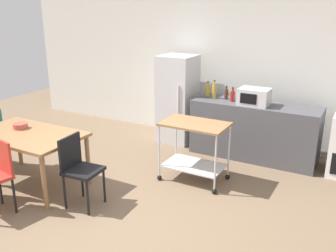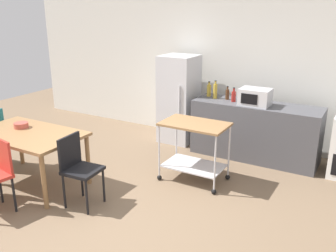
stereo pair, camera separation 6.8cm
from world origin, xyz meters
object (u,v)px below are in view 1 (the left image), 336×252
Objects in this scene: bottle_vinegar at (226,94)px; microwave at (254,97)px; bottle_hot_sauce at (208,90)px; bottle_soy_sauce at (233,96)px; refrigerator at (178,99)px; kitchen_cart at (194,142)px; bottle_wine at (214,91)px; dining_table at (27,139)px; chair_black at (79,166)px; fruit_bowl at (20,126)px.

bottle_vinegar is 0.53m from microwave.
bottle_soy_sauce is at bearing -16.36° from bottle_hot_sauce.
refrigerator is at bearing 172.15° from bottle_soy_sauce.
bottle_vinegar is 0.48× the size of microwave.
kitchen_cart is (0.97, -1.34, -0.20)m from refrigerator.
bottle_wine is (0.74, -0.10, 0.25)m from refrigerator.
chair_black reaches higher than dining_table.
fruit_bowl is at bearing -131.24° from bottle_vinegar.
bottle_wine is (1.67, 2.45, 0.36)m from dining_table.
microwave reaches higher than kitchen_cart.
dining_table is 6.81× the size of bottle_vinegar.
refrigerator reaches higher than chair_black.
chair_black is 2.96× the size of bottle_wine.
dining_table is at bearing -147.43° from kitchen_cart.
dining_table is at bearing -126.79° from bottle_vinegar.
bottle_soy_sauce is at bearing 50.13° from dining_table.
fruit_bowl is (-1.75, -2.45, -0.22)m from bottle_hot_sauce.
microwave is at bearing -7.42° from bottle_soy_sauce.
bottle_vinegar is at bearing 164.65° from microwave.
bottle_soy_sauce is (0.34, -0.05, -0.04)m from bottle_wine.
dining_table is at bearing -120.70° from bottle_hot_sauce.
bottle_hot_sauce is 1.29× the size of fruit_bowl.
refrigerator is at bearing 172.25° from bottle_wine.
refrigerator is (0.94, 2.55, 0.10)m from dining_table.
chair_black is 2.75m from bottle_soy_sauce.
bottle_soy_sauce is (0.11, 1.19, 0.42)m from kitchen_cart.
kitchen_cart is at bearing -39.53° from chair_black.
kitchen_cart is 1.34m from bottle_wine.
dining_table is 6.54× the size of bottle_soy_sauce.
fruit_bowl is at bearing 76.77° from chair_black.
bottle_soy_sauce is (2.01, 2.41, 0.32)m from dining_table.
microwave is at bearing 44.82° from dining_table.
refrigerator is 7.92× the size of fruit_bowl.
chair_black is at bearing -101.52° from bottle_hot_sauce.
microwave is (0.70, -0.10, 0.00)m from bottle_wine.
dining_table is 7.67× the size of fruit_bowl.
refrigerator is at bearing 176.52° from bottle_vinegar.
microwave reaches higher than bottle_hot_sauce.
fruit_bowl is (-2.10, -2.40, -0.20)m from bottle_vinegar.
refrigerator reaches higher than bottle_hot_sauce.
refrigerator is 1.47m from microwave.
bottle_vinegar is 0.96× the size of bottle_soy_sauce.
bottle_soy_sauce is 0.50× the size of microwave.
dining_table is 2.26m from kitchen_cart.
bottle_wine is at bearing 51.03° from fruit_bowl.
kitchen_cart is at bearing 27.57° from fruit_bowl.
dining_table is 5.94× the size of bottle_hot_sauce.
bottle_vinegar is at bearing 48.76° from fruit_bowl.
bottle_hot_sauce is (0.54, 2.64, 0.49)m from chair_black.
refrigerator reaches higher than microwave.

